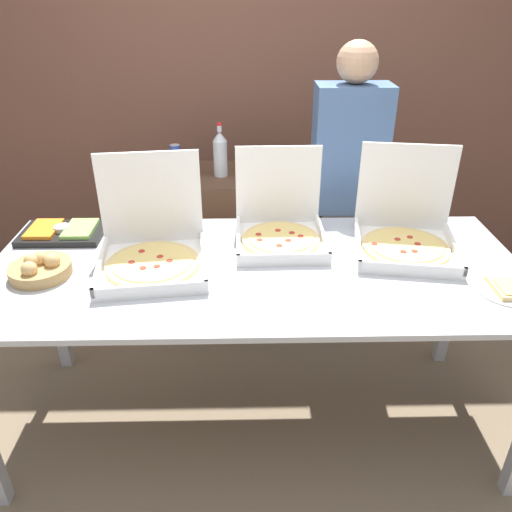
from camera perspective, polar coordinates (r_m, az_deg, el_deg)
ground_plane at (r=2.74m, az=-0.00°, el=-17.98°), size 16.00×16.00×0.00m
brick_wall_behind at (r=3.62m, az=-0.60°, el=19.35°), size 10.00×0.06×2.80m
buffet_table at (r=2.21m, az=-0.00°, el=-3.30°), size 2.33×1.00×0.91m
pizza_box_near_left at (r=2.39m, az=16.69°, el=2.67°), size 0.51×0.52×0.44m
pizza_box_far_right at (r=2.19m, az=-11.77°, el=1.00°), size 0.50×0.52×0.45m
pizza_box_near_right at (r=2.36m, az=2.75°, el=3.47°), size 0.42×0.43×0.41m
paper_plate_front_right at (r=2.23m, az=26.82°, el=-3.36°), size 0.24×0.24×0.03m
veggie_tray at (r=2.59m, az=-21.22°, el=2.58°), size 0.39×0.26×0.05m
bread_basket at (r=2.26m, az=-23.47°, el=-1.28°), size 0.25×0.25×0.10m
sideboard_podium at (r=3.24m, az=-3.42°, el=1.14°), size 0.77×0.51×0.99m
soda_bottle at (r=2.97m, az=-4.11°, el=11.63°), size 0.08×0.08×0.31m
soda_can_silver at (r=3.03m, az=-7.16°, el=10.37°), size 0.07×0.07×0.12m
soda_can_colored at (r=3.23m, az=-9.19°, el=11.37°), size 0.07×0.07×0.12m
person_guest_plaid at (r=2.94m, az=10.15°, el=6.85°), size 0.40×0.22×1.75m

